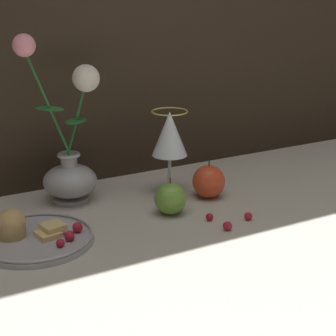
# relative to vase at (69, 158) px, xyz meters

# --- Properties ---
(ground_plane) EXTENTS (2.40, 2.40, 0.00)m
(ground_plane) POSITION_rel_vase_xyz_m (0.06, -0.17, -0.10)
(ground_plane) COLOR #B7B2A3
(ground_plane) RESTS_ON ground
(vase) EXTENTS (0.18, 0.12, 0.37)m
(vase) POSITION_rel_vase_xyz_m (0.00, 0.00, 0.00)
(vase) COLOR #A3A3A8
(vase) RESTS_ON ground_plane
(plate_with_pastries) EXTENTS (0.21, 0.21, 0.07)m
(plate_with_pastries) POSITION_rel_vase_xyz_m (-0.13, -0.16, -0.08)
(plate_with_pastries) COLOR #A3A3A8
(plate_with_pastries) RESTS_ON ground_plane
(wine_glass) EXTENTS (0.08, 0.08, 0.19)m
(wine_glass) POSITION_rel_vase_xyz_m (0.21, -0.06, 0.03)
(wine_glass) COLOR silver
(wine_glass) RESTS_ON ground_plane
(apple_beside_vase) EXTENTS (0.07, 0.07, 0.08)m
(apple_beside_vase) POSITION_rel_vase_xyz_m (0.16, -0.17, -0.07)
(apple_beside_vase) COLOR #669938
(apple_beside_vase) RESTS_ON ground_plane
(apple_near_glass) EXTENTS (0.07, 0.07, 0.09)m
(apple_near_glass) POSITION_rel_vase_xyz_m (0.28, -0.13, -0.06)
(apple_near_glass) COLOR #D14223
(apple_near_glass) RESTS_ON ground_plane
(berry_near_plate) EXTENTS (0.02, 0.02, 0.02)m
(berry_near_plate) POSITION_rel_vase_xyz_m (0.28, -0.27, -0.09)
(berry_near_plate) COLOR #AD192D
(berry_near_plate) RESTS_ON ground_plane
(berry_front_center) EXTENTS (0.02, 0.02, 0.02)m
(berry_front_center) POSITION_rel_vase_xyz_m (0.21, -0.24, -0.09)
(berry_front_center) COLOR #AD192D
(berry_front_center) RESTS_ON ground_plane
(berry_by_glass_stem) EXTENTS (0.02, 0.02, 0.02)m
(berry_by_glass_stem) POSITION_rel_vase_xyz_m (0.21, -0.29, -0.09)
(berry_by_glass_stem) COLOR #AD192D
(berry_by_glass_stem) RESTS_ON ground_plane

